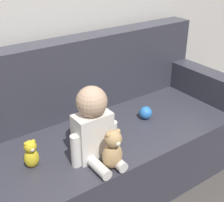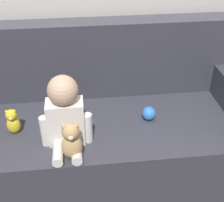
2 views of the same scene
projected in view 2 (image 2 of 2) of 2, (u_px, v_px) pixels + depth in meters
The scene contains 6 objects.
ground_plane at pixel (96, 166), 2.41m from camera, with size 12.00×12.00×0.00m, color #4C4742.
couch at pixel (94, 126), 2.27m from camera, with size 2.17×0.87×1.03m.
person_baby at pixel (65, 115), 1.84m from camera, with size 0.31×0.32×0.46m.
teddy_bear_brown at pixel (72, 141), 1.77m from camera, with size 0.12×0.12×0.25m.
plush_toy_side at pixel (13, 122), 1.98m from camera, with size 0.09×0.08×0.18m.
toy_ball at pixel (149, 113), 2.13m from camera, with size 0.09×0.09×0.09m.
Camera 2 is at (-0.07, -1.72, 1.77)m, focal length 50.00 mm.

